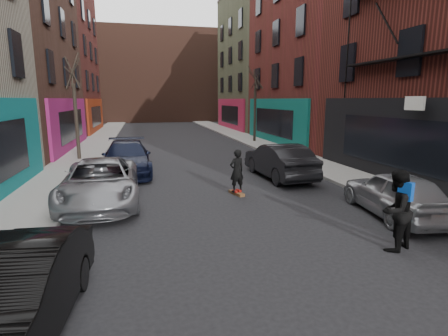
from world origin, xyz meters
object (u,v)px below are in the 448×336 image
pedestrian (396,210)px  parked_left_mid (10,296)px  tree_right_far (255,98)px  parked_right_end (279,161)px  parked_left_far (100,182)px  skateboard (237,193)px  tree_left_far (75,100)px  skateboarder (237,171)px  parked_left_end (127,158)px  parked_right_far (395,193)px

pedestrian → parked_left_mid: bearing=-11.5°
tree_right_far → parked_right_end: tree_right_far is taller
parked_left_far → skateboard: 4.77m
tree_left_far → parked_right_end: size_ratio=1.39×
skateboard → skateboarder: size_ratio=0.51×
tree_right_far → skateboard: bearing=-110.4°
parked_left_mid → skateboarder: size_ratio=2.64×
parked_left_mid → parked_left_end: size_ratio=0.79×
parked_left_mid → skateboarder: 8.64m
tree_right_far → skateboard: tree_right_far is taller
tree_left_far → parked_right_far: (10.80, -12.31, -2.69)m
parked_left_mid → skateboarder: bearing=57.2°
parked_left_end → parked_right_far: bearing=-46.8°
skateboard → skateboarder: skateboarder is taller
parked_left_end → skateboard: parked_left_end is taller
tree_left_far → parked_left_far: 9.60m
parked_left_far → skateboard: (4.72, 0.03, -0.68)m
parked_left_far → tree_right_far: bearing=53.9°
parked_left_mid → parked_left_end: (1.19, 11.55, 0.08)m
parked_left_end → parked_right_end: 7.02m
tree_left_far → parked_left_mid: 16.13m
parked_left_end → parked_left_far: bearing=-100.0°
parked_left_mid → pedestrian: bearing=15.3°
pedestrian → skateboarder: bearing=-89.6°
parked_left_far → skateboard: parked_left_far is taller
parked_left_mid → tree_left_far: bearing=100.3°
parked_right_end → skateboard: size_ratio=5.83×
parked_right_end → skateboard: (-2.57, -2.31, -0.72)m
skateboard → parked_right_far: bearing=-57.2°
parked_left_end → parked_right_far: 11.34m
tree_right_far → skateboard: (-5.57, -14.95, -3.48)m
parked_left_mid → tree_right_far: bearing=68.2°
parked_left_mid → pedestrian: size_ratio=2.21×
tree_right_far → parked_left_mid: tree_right_far is taller
parked_left_mid → parked_left_far: size_ratio=0.79×
parked_left_mid → parked_left_end: bearing=88.6°
parked_left_far → skateboarder: 4.72m
parked_left_mid → parked_right_end: size_ratio=0.89×
parked_left_mid → parked_left_far: parked_left_far is taller
parked_right_end → tree_left_far: bearing=-38.1°
parked_left_far → tree_left_far: bearing=101.6°
parked_left_far → skateboarder: skateboarder is taller
tree_right_far → parked_right_end: size_ratio=1.46×
skateboard → pedestrian: 5.97m
tree_right_far → skateboarder: size_ratio=4.32×
tree_right_far → skateboarder: (-5.57, -14.95, -2.64)m
parked_right_far → pedestrian: pedestrian is taller
tree_left_far → skateboard: (6.83, -8.95, -3.33)m
skateboarder → parked_right_far: bearing=122.8°
skateboard → parked_right_end: bearing=24.9°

